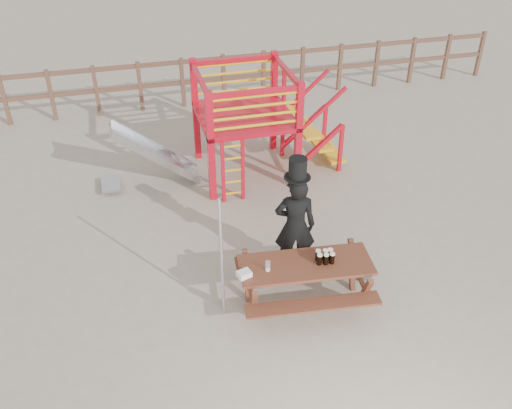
# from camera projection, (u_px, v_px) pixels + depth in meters

# --- Properties ---
(ground) EXTENTS (60.00, 60.00, 0.00)m
(ground) POSITION_uv_depth(u_px,v_px,m) (290.00, 294.00, 8.38)
(ground) COLOR tan
(ground) RESTS_ON ground
(back_fence) EXTENTS (15.09, 0.09, 1.20)m
(back_fence) POSITION_uv_depth(u_px,v_px,m) (203.00, 75.00, 13.58)
(back_fence) COLOR brown
(back_fence) RESTS_ON ground
(playground_fort) EXTENTS (4.71, 1.84, 2.10)m
(playground_fort) POSITION_uv_depth(u_px,v_px,m) (241.00, 123.00, 10.68)
(playground_fort) COLOR red
(playground_fort) RESTS_ON ground
(picnic_table) EXTENTS (1.96, 1.45, 0.71)m
(picnic_table) POSITION_uv_depth(u_px,v_px,m) (305.00, 278.00, 7.99)
(picnic_table) COLOR brown
(picnic_table) RESTS_ON ground
(man_with_hat) EXTENTS (0.69, 0.54, 1.97)m
(man_with_hat) POSITION_uv_depth(u_px,v_px,m) (295.00, 223.00, 8.33)
(man_with_hat) COLOR black
(man_with_hat) RESTS_ON ground
(metal_pole) EXTENTS (0.04, 0.04, 1.92)m
(metal_pole) POSITION_uv_depth(u_px,v_px,m) (222.00, 259.00, 7.54)
(metal_pole) COLOR #B2B2B7
(metal_pole) RESTS_ON ground
(parasol_base) EXTENTS (0.45, 0.45, 0.19)m
(parasol_base) POSITION_uv_depth(u_px,v_px,m) (359.00, 269.00, 8.76)
(parasol_base) COLOR #37363B
(parasol_base) RESTS_ON ground
(paper_bag) EXTENTS (0.21, 0.19, 0.08)m
(paper_bag) POSITION_uv_depth(u_px,v_px,m) (244.00, 274.00, 7.60)
(paper_bag) COLOR white
(paper_bag) RESTS_ON picnic_table
(stout_pints) EXTENTS (0.25, 0.18, 0.17)m
(stout_pints) POSITION_uv_depth(u_px,v_px,m) (325.00, 257.00, 7.83)
(stout_pints) COLOR black
(stout_pints) RESTS_ON picnic_table
(empty_glasses) EXTENTS (0.07, 0.07, 0.15)m
(empty_glasses) POSITION_uv_depth(u_px,v_px,m) (268.00, 266.00, 7.68)
(empty_glasses) COLOR silver
(empty_glasses) RESTS_ON picnic_table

